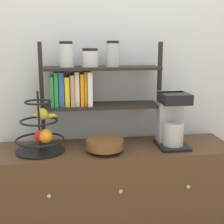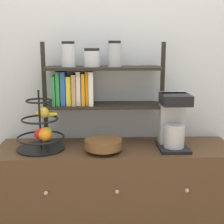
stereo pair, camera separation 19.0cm
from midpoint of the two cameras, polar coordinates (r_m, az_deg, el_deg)
name	(u,v)px [view 2 (the right image)]	position (r m, az deg, el deg)	size (l,w,h in m)	color
wall_back	(114,79)	(2.12, 2.88, 6.11)	(7.00, 0.05, 2.60)	silver
sideboard	(115,212)	(2.15, 3.24, -17.87)	(1.48, 0.43, 0.90)	#4C331E
coffee_maker	(173,121)	(1.97, 13.84, -1.59)	(0.18, 0.23, 0.34)	black
fruit_stand	(42,131)	(1.91, -9.96, -3.42)	(0.29, 0.29, 0.37)	black
wooden_bowl	(103,144)	(1.87, 1.35, -6.00)	(0.22, 0.22, 0.08)	brown
shelf_hutch	(89,81)	(1.97, -1.46, 5.69)	(0.77, 0.20, 0.65)	black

